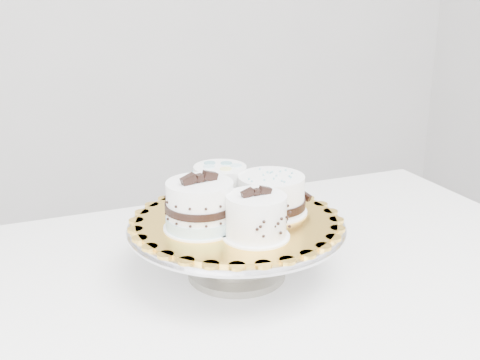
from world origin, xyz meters
name	(u,v)px	position (x,y,z in m)	size (l,w,h in m)	color
table	(265,311)	(-0.02, 0.27, 0.67)	(1.21, 0.85, 0.75)	white
cake_stand	(236,239)	(-0.08, 0.28, 0.82)	(0.36, 0.36, 0.10)	gray
cake_board	(236,221)	(-0.08, 0.28, 0.85)	(0.33, 0.33, 0.00)	gold
cake_swirl	(256,217)	(-0.08, 0.20, 0.89)	(0.11, 0.11, 0.08)	white
cake_banded	(200,207)	(-0.14, 0.27, 0.89)	(0.12, 0.12, 0.10)	white
cake_dots	(220,184)	(-0.07, 0.36, 0.89)	(0.12, 0.12, 0.07)	white
cake_ribbon	(272,195)	(-0.01, 0.28, 0.88)	(0.15, 0.15, 0.07)	white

